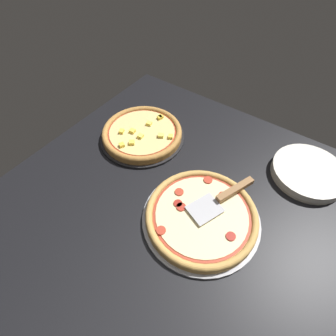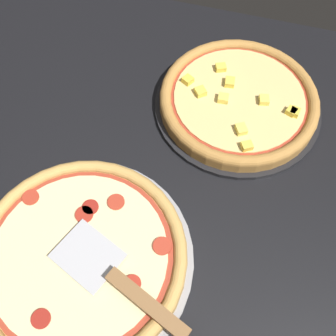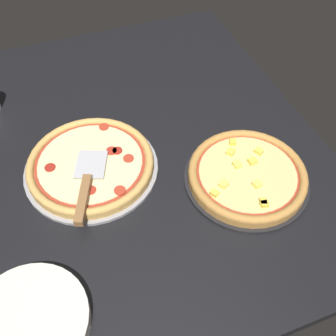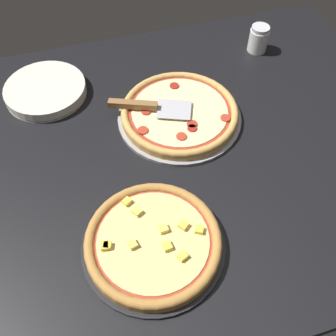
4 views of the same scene
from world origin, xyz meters
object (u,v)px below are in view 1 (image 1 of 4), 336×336
at_px(pizza_back, 142,133).
at_px(plate_stack, 308,172).
at_px(pizza_front, 201,215).
at_px(serving_spatula, 228,194).

height_order(pizza_back, plate_stack, pizza_back).
distance_m(pizza_front, pizza_back, 0.43).
bearing_deg(pizza_front, plate_stack, -30.53).
bearing_deg(pizza_front, serving_spatula, -18.77).
distance_m(pizza_front, plate_stack, 0.44).
bearing_deg(pizza_back, plate_stack, -72.79).
relative_size(pizza_back, serving_spatula, 1.30).
distance_m(serving_spatula, plate_stack, 0.33).
relative_size(pizza_front, plate_stack, 1.38).
xyz_separation_m(pizza_front, serving_spatula, (0.11, -0.04, 0.02)).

